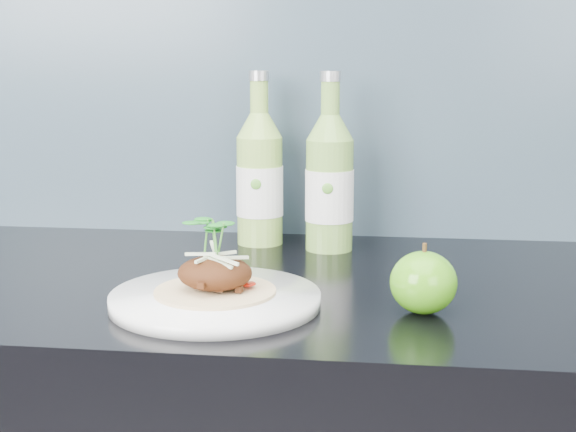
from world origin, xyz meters
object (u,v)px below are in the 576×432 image
object	(u,v)px
cider_bottle_left	(260,179)
green_apple	(423,283)
cider_bottle_right	(329,183)
dinner_plate	(215,299)

from	to	relation	value
cider_bottle_left	green_apple	bearing A→B (deg)	-55.42
green_apple	cider_bottle_right	distance (m)	0.34
dinner_plate	cider_bottle_right	distance (m)	0.34
dinner_plate	green_apple	distance (m)	0.25
cider_bottle_left	cider_bottle_right	size ratio (longest dim) A/B	1.00
cider_bottle_left	cider_bottle_right	distance (m)	0.12
dinner_plate	green_apple	size ratio (longest dim) A/B	3.78
cider_bottle_right	dinner_plate	bearing A→B (deg)	-105.14
dinner_plate	green_apple	bearing A→B (deg)	0.68
cider_bottle_left	cider_bottle_right	world-z (taller)	same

